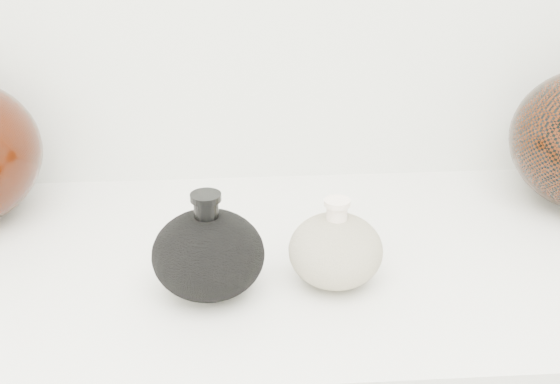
{
  "coord_description": "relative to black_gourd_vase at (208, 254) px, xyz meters",
  "views": [
    {
      "loc": [
        -0.1,
        0.09,
        1.41
      ],
      "look_at": [
        -0.04,
        0.92,
        1.01
      ],
      "focal_mm": 50.0,
      "sensor_mm": 36.0,
      "label": 1
    }
  ],
  "objects": [
    {
      "name": "black_gourd_vase",
      "position": [
        0.0,
        0.0,
        0.0
      ],
      "size": [
        0.15,
        0.15,
        0.13
      ],
      "color": "black",
      "rests_on": "display_counter"
    },
    {
      "name": "cream_gourd_vase",
      "position": [
        0.15,
        0.01,
        -0.01
      ],
      "size": [
        0.14,
        0.14,
        0.11
      ],
      "color": "beige",
      "rests_on": "display_counter"
    }
  ]
}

